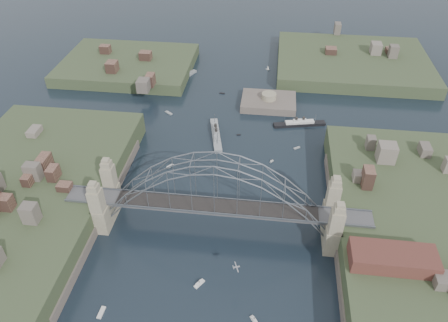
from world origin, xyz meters
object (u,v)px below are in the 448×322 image
(wharf_shed, at_px, (393,258))
(naval_cruiser_far, at_px, (186,76))
(naval_cruiser_near, at_px, (216,134))
(ocean_liner, at_px, (299,124))
(bridge, at_px, (216,195))
(fort_island, at_px, (268,106))

(wharf_shed, relative_size, naval_cruiser_far, 1.53)
(naval_cruiser_near, bearing_deg, ocean_liner, 20.41)
(naval_cruiser_near, relative_size, naval_cruiser_far, 1.58)
(wharf_shed, xyz_separation_m, naval_cruiser_near, (-50.29, 58.87, -9.04))
(bridge, relative_size, wharf_shed, 4.20)
(bridge, bearing_deg, naval_cruiser_near, 97.99)
(bridge, relative_size, naval_cruiser_near, 4.04)
(naval_cruiser_near, height_order, ocean_liner, naval_cruiser_near)
(wharf_shed, xyz_separation_m, ocean_liner, (-19.58, 70.30, -9.24))
(bridge, relative_size, naval_cruiser_far, 6.41)
(fort_island, relative_size, ocean_liner, 1.10)
(bridge, xyz_separation_m, naval_cruiser_near, (-6.29, 44.87, -11.36))
(bridge, xyz_separation_m, wharf_shed, (44.00, -14.00, -2.32))
(fort_island, bearing_deg, bridge, -99.73)
(wharf_shed, bearing_deg, fort_island, 110.85)
(naval_cruiser_near, relative_size, ocean_liner, 1.04)
(naval_cruiser_far, relative_size, ocean_liner, 0.65)
(naval_cruiser_near, bearing_deg, wharf_shed, -49.49)
(bridge, distance_m, naval_cruiser_near, 46.71)
(naval_cruiser_far, distance_m, ocean_liner, 61.28)
(fort_island, bearing_deg, naval_cruiser_near, -126.05)
(naval_cruiser_far, xyz_separation_m, ocean_liner, (50.87, -34.18, 0.04))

